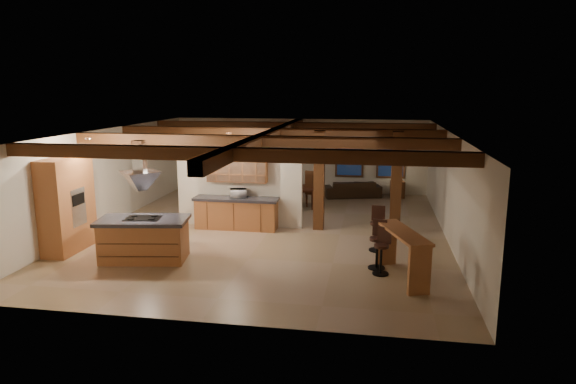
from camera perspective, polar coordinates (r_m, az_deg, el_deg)
name	(u,v)px	position (r m, az deg, el deg)	size (l,w,h in m)	color
ground	(269,231)	(14.99, -2.13, -4.36)	(12.00, 12.00, 0.00)	tan
room_walls	(268,171)	(14.61, -2.19, 2.37)	(12.00, 12.00, 12.00)	beige
ceiling_beams	(268,136)	(14.49, -2.22, 6.20)	(10.00, 12.00, 0.28)	#432410
timber_posts	(358,171)	(14.81, 7.74, 2.33)	(2.50, 0.30, 2.90)	#432410
partition_wall	(239,190)	(15.44, -5.42, 0.25)	(3.80, 0.18, 2.20)	beige
pantry_cabinet	(67,205)	(14.11, -23.35, -1.30)	(0.67, 1.60, 2.40)	#975530
back_counter	(236,213)	(15.21, -5.76, -2.34)	(2.50, 0.66, 0.94)	#975530
upper_display_cabinet	(237,166)	(15.13, -5.66, 2.90)	(1.80, 0.36, 0.95)	#975530
range_hood	(141,188)	(12.59, -16.02, 0.46)	(1.10, 1.10, 1.40)	silver
back_windows	(370,156)	(20.22, 9.12, 3.98)	(2.70, 0.07, 1.70)	#432410
framed_art	(262,149)	(20.68, -2.90, 4.83)	(0.65, 0.05, 0.85)	#432410
recessed_cans	(154,137)	(13.42, -14.66, 5.88)	(3.16, 2.46, 0.03)	silver
kitchen_island	(144,239)	(12.88, -15.71, -5.03)	(2.26, 1.44, 1.05)	#975530
dining_table	(284,198)	(17.73, -0.44, -0.69)	(2.02, 1.13, 0.71)	#411E10
sofa	(352,189)	(19.73, 7.17, 0.35)	(2.12, 0.83, 0.62)	black
microwave	(239,193)	(15.05, -5.52, -0.15)	(0.47, 0.32, 0.26)	silver
bar_counter	(402,247)	(11.43, 12.56, -5.94)	(1.17, 2.10, 1.07)	#975530
side_table	(397,189)	(19.92, 12.05, 0.30)	(0.50, 0.50, 0.62)	#432410
table_lamp	(398,175)	(19.83, 12.12, 1.81)	(0.27, 0.27, 0.31)	black
bar_stool_a	(382,251)	(11.67, 10.39, -6.47)	(0.40, 0.41, 1.05)	black
bar_stool_b	(378,244)	(12.01, 9.93, -5.74)	(0.41, 0.42, 1.13)	black
bar_stool_c	(377,228)	(13.29, 9.91, -4.01)	(0.40, 0.40, 1.15)	black
dining_chairs	(284,189)	(17.66, -0.44, 0.28)	(2.60, 2.60, 1.30)	#432410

